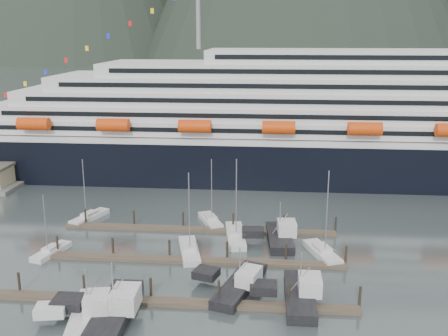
{
  "coord_description": "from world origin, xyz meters",
  "views": [
    {
      "loc": [
        7.1,
        -70.4,
        34.13
      ],
      "look_at": [
        -1.07,
        22.0,
        10.04
      ],
      "focal_mm": 42.0,
      "sensor_mm": 36.0,
      "label": 1
    }
  ],
  "objects": [
    {
      "name": "trawler_d",
      "position": [
        11.37,
        -7.69,
        0.94
      ],
      "size": [
        9.26,
        12.54,
        7.48
      ],
      "rotation": [
        0.0,
        0.0,
        1.57
      ],
      "color": "black",
      "rests_on": "ground"
    },
    {
      "name": "dock_far",
      "position": [
        -4.93,
        16.05,
        0.31
      ],
      "size": [
        48.18,
        2.28,
        3.2
      ],
      "color": "#3F3528",
      "rests_on": "ground"
    },
    {
      "name": "sailboat_e",
      "position": [
        -26.32,
        19.99,
        0.4
      ],
      "size": [
        5.45,
        9.28,
        12.2
      ],
      "rotation": [
        0.0,
        0.0,
        1.2
      ],
      "color": "#B9B9B9",
      "rests_on": "ground"
    },
    {
      "name": "cruise_ship",
      "position": [
        30.03,
        54.94,
        12.04
      ],
      "size": [
        210.0,
        30.4,
        50.3
      ],
      "color": "black",
      "rests_on": "ground"
    },
    {
      "name": "sailboat_b",
      "position": [
        -5.19,
        6.03,
        0.43
      ],
      "size": [
        5.11,
        10.72,
        14.07
      ],
      "rotation": [
        0.0,
        0.0,
        1.81
      ],
      "color": "#B9B9B9",
      "rests_on": "ground"
    },
    {
      "name": "sailboat_f",
      "position": [
        -3.4,
        19.99,
        0.41
      ],
      "size": [
        5.59,
        8.73,
        12.75
      ],
      "rotation": [
        0.0,
        0.0,
        1.98
      ],
      "color": "#B9B9B9",
      "rests_on": "ground"
    },
    {
      "name": "trawler_b",
      "position": [
        -14.52,
        -15.02,
        0.94
      ],
      "size": [
        9.22,
        12.07,
        7.55
      ],
      "rotation": [
        0.0,
        0.0,
        1.74
      ],
      "color": "#B9B9B9",
      "rests_on": "ground"
    },
    {
      "name": "sailboat_g",
      "position": [
        1.71,
        12.88,
        0.43
      ],
      "size": [
        4.4,
        11.71,
        14.79
      ],
      "rotation": [
        0.0,
        0.0,
        1.71
      ],
      "color": "#B9B9B9",
      "rests_on": "ground"
    },
    {
      "name": "sailboat_h",
      "position": [
        15.78,
        7.11,
        0.44
      ],
      "size": [
        5.79,
        9.71,
        14.58
      ],
      "rotation": [
        0.0,
        0.0,
        1.93
      ],
      "color": "#B9B9B9",
      "rests_on": "ground"
    },
    {
      "name": "trawler_c",
      "position": [
        3.34,
        -5.29,
        0.87
      ],
      "size": [
        10.38,
        13.63,
        6.73
      ],
      "rotation": [
        0.0,
        0.0,
        1.26
      ],
      "color": "black",
      "rests_on": "ground"
    },
    {
      "name": "dock_near",
      "position": [
        -4.93,
        -9.95,
        0.31
      ],
      "size": [
        48.18,
        2.28,
        3.2
      ],
      "color": "#3F3528",
      "rests_on": "ground"
    },
    {
      "name": "trawler_e",
      "position": [
        9.02,
        12.13,
        0.96
      ],
      "size": [
        9.21,
        12.07,
        7.7
      ],
      "rotation": [
        0.0,
        0.0,
        1.65
      ],
      "color": "black",
      "rests_on": "ground"
    },
    {
      "name": "sailboat_a",
      "position": [
        -27.0,
        3.89,
        0.39
      ],
      "size": [
        4.23,
        8.05,
        10.48
      ],
      "rotation": [
        0.0,
        0.0,
        1.3
      ],
      "color": "#B9B9B9",
      "rests_on": "ground"
    },
    {
      "name": "ground",
      "position": [
        0.0,
        0.0,
        0.0
      ],
      "size": [
        1600.0,
        1600.0,
        0.0
      ],
      "primitive_type": "plane",
      "color": "#414C4C",
      "rests_on": "ground"
    },
    {
      "name": "dock_mid",
      "position": [
        -4.93,
        3.05,
        0.31
      ],
      "size": [
        48.18,
        2.28,
        3.2
      ],
      "color": "#3F3528",
      "rests_on": "ground"
    },
    {
      "name": "trawler_a",
      "position": [
        -11.64,
        -13.95,
        1.0
      ],
      "size": [
        10.68,
        14.84,
        8.16
      ],
      "rotation": [
        0.0,
        0.0,
        1.59
      ],
      "color": "black",
      "rests_on": "ground"
    }
  ]
}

